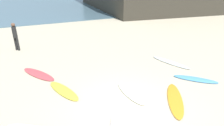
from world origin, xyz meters
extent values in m
plane|color=beige|center=(0.00, 0.00, 0.00)|extent=(120.00, 120.00, 0.00)
cube|color=slate|center=(0.00, 37.05, 0.04)|extent=(120.00, 40.00, 0.08)
ellipsoid|color=#DF4D52|center=(-2.58, 4.17, 0.04)|extent=(1.57, 2.32, 0.08)
ellipsoid|color=silver|center=(4.35, 2.35, 0.04)|extent=(1.01, 2.49, 0.08)
ellipsoid|color=#56A2DC|center=(3.94, 0.26, 0.04)|extent=(1.65, 1.79, 0.08)
ellipsoid|color=white|center=(0.60, 0.64, 0.04)|extent=(0.63, 1.95, 0.08)
ellipsoid|color=yellow|center=(-1.84, 2.04, 0.04)|extent=(1.11, 2.12, 0.09)
ellipsoid|color=orange|center=(1.87, -0.57, 0.04)|extent=(1.95, 2.29, 0.07)
cylinder|color=black|center=(-3.25, 8.69, 0.44)|extent=(0.14, 0.14, 0.88)
cylinder|color=black|center=(-3.39, 8.83, 0.44)|extent=(0.14, 0.14, 0.88)
cylinder|color=black|center=(-3.32, 8.76, 1.24)|extent=(0.40, 0.40, 0.73)
sphere|color=brown|center=(-3.32, 8.76, 1.72)|extent=(0.24, 0.24, 0.24)
camera|label=1|loc=(-3.13, -5.01, 4.19)|focal=30.38mm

